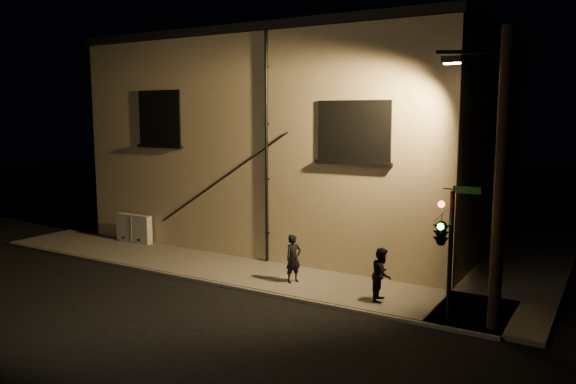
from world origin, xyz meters
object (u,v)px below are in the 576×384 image
Objects in this scene: utility_cabinet at (134,228)px; pedestrian_b at (382,274)px; pedestrian_a at (293,259)px; traffic_signal at (442,231)px; streetlamp_pole at (498,176)px.

utility_cabinet is 12.00m from pedestrian_b.
utility_cabinet is 1.16× the size of pedestrian_a.
pedestrian_b is (11.87, -1.73, 0.19)m from utility_cabinet.
pedestrian_a is 3.15m from pedestrian_b.
pedestrian_b reaches higher than pedestrian_a.
streetlamp_pole is at bearing 13.39° from traffic_signal.
pedestrian_a is 0.43× the size of traffic_signal.
streetlamp_pole is (1.25, 0.30, 1.47)m from traffic_signal.
pedestrian_a is at bearing 173.39° from streetlamp_pole.
streetlamp_pole is at bearing -8.38° from utility_cabinet.
pedestrian_a is 1.00× the size of pedestrian_b.
pedestrian_a is at bearing -9.66° from utility_cabinet.
traffic_signal reaches higher than pedestrian_a.
pedestrian_b is 4.47m from streetlamp_pole.
utility_cabinet is at bearing 169.67° from traffic_signal.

